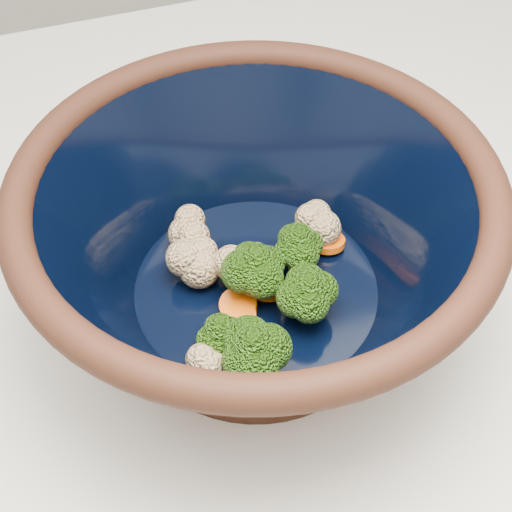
{
  "coord_description": "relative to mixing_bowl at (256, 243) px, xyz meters",
  "views": [
    {
      "loc": [
        -0.02,
        -0.25,
        1.38
      ],
      "look_at": [
        0.1,
        0.09,
        0.97
      ],
      "focal_mm": 50.0,
      "sensor_mm": 36.0,
      "label": 1
    }
  ],
  "objects": [
    {
      "name": "mixing_bowl",
      "position": [
        0.0,
        0.0,
        0.0
      ],
      "size": [
        0.4,
        0.4,
        0.15
      ],
      "rotation": [
        0.0,
        0.0,
        0.23
      ],
      "color": "black",
      "rests_on": "counter"
    },
    {
      "name": "vegetable_pile",
      "position": [
        -0.0,
        -0.01,
        -0.03
      ],
      "size": [
        0.15,
        0.18,
        0.06
      ],
      "color": "#608442",
      "rests_on": "mixing_bowl"
    }
  ]
}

